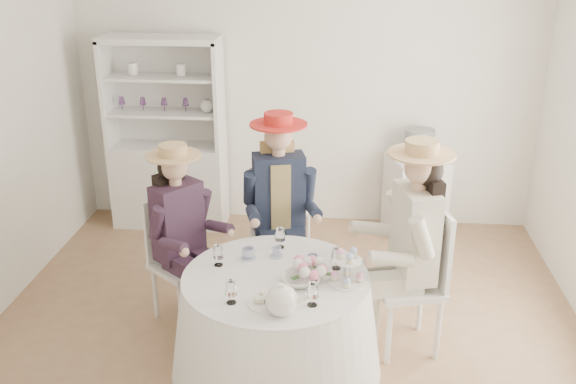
{
  "coord_description": "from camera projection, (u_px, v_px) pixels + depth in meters",
  "views": [
    {
      "loc": [
        0.39,
        -4.15,
        2.78
      ],
      "look_at": [
        0.0,
        0.1,
        1.05
      ],
      "focal_mm": 40.0,
      "sensor_mm": 36.0,
      "label": 1
    }
  ],
  "objects": [
    {
      "name": "ground",
      "position": [
        287.0,
        324.0,
        4.91
      ],
      "size": [
        4.5,
        4.5,
        0.0
      ],
      "primitive_type": "plane",
      "color": "#8B6545",
      "rests_on": "ground"
    },
    {
      "name": "wall_back",
      "position": [
        306.0,
        91.0,
        6.25
      ],
      "size": [
        4.5,
        0.0,
        4.5
      ],
      "primitive_type": "plane",
      "rotation": [
        1.57,
        0.0,
        0.0
      ],
      "color": "white",
      "rests_on": "ground"
    },
    {
      "name": "wall_front",
      "position": [
        240.0,
        319.0,
        2.55
      ],
      "size": [
        4.5,
        0.0,
        4.5
      ],
      "primitive_type": "plane",
      "rotation": [
        -1.57,
        0.0,
        0.0
      ],
      "color": "white",
      "rests_on": "ground"
    },
    {
      "name": "tea_table",
      "position": [
        276.0,
        323.0,
        4.3
      ],
      "size": [
        1.43,
        1.43,
        0.71
      ],
      "rotation": [
        0.0,
        0.0,
        0.28
      ],
      "color": "white",
      "rests_on": "ground"
    },
    {
      "name": "hutch",
      "position": [
        169.0,
        160.0,
        6.4
      ],
      "size": [
        1.2,
        0.64,
        1.89
      ],
      "rotation": [
        0.0,
        0.0,
        -0.2
      ],
      "color": "silver",
      "rests_on": "ground"
    },
    {
      "name": "side_table",
      "position": [
        415.0,
        195.0,
        6.28
      ],
      "size": [
        0.63,
        0.63,
        0.78
      ],
      "primitive_type": "cube",
      "rotation": [
        0.0,
        0.0,
        0.31
      ],
      "color": "silver",
      "rests_on": "ground"
    },
    {
      "name": "hatbox",
      "position": [
        419.0,
        144.0,
        6.09
      ],
      "size": [
        0.32,
        0.32,
        0.28
      ],
      "primitive_type": "cylinder",
      "rotation": [
        0.0,
        0.0,
        -0.14
      ],
      "color": "black",
      "rests_on": "side_table"
    },
    {
      "name": "guest_left",
      "position": [
        180.0,
        225.0,
        4.7
      ],
      "size": [
        0.6,
        0.58,
        1.4
      ],
      "rotation": [
        0.0,
        0.0,
        0.9
      ],
      "color": "silver",
      "rests_on": "ground"
    },
    {
      "name": "guest_mid",
      "position": [
        279.0,
        197.0,
        4.98
      ],
      "size": [
        0.58,
        0.62,
        1.54
      ],
      "rotation": [
        0.0,
        0.0,
        0.24
      ],
      "color": "silver",
      "rests_on": "ground"
    },
    {
      "name": "guest_right",
      "position": [
        411.0,
        237.0,
        4.32
      ],
      "size": [
        0.63,
        0.59,
        1.55
      ],
      "rotation": [
        0.0,
        0.0,
        -1.32
      ],
      "color": "silver",
      "rests_on": "ground"
    },
    {
      "name": "spare_chair",
      "position": [
        282.0,
        207.0,
        5.83
      ],
      "size": [
        0.5,
        0.5,
        0.87
      ],
      "rotation": [
        0.0,
        0.0,
        2.55
      ],
      "color": "silver",
      "rests_on": "ground"
    },
    {
      "name": "teacup_a",
      "position": [
        248.0,
        254.0,
        4.38
      ],
      "size": [
        0.11,
        0.11,
        0.07
      ],
      "primitive_type": "imported",
      "rotation": [
        0.0,
        0.0,
        0.24
      ],
      "color": "white",
      "rests_on": "tea_table"
    },
    {
      "name": "teacup_b",
      "position": [
        277.0,
        252.0,
        4.41
      ],
      "size": [
        0.07,
        0.07,
        0.06
      ],
      "primitive_type": "imported",
      "rotation": [
        0.0,
        0.0,
        0.01
      ],
      "color": "white",
      "rests_on": "tea_table"
    },
    {
      "name": "teacup_c",
      "position": [
        313.0,
        261.0,
        4.3
      ],
      "size": [
        0.08,
        0.08,
        0.06
      ],
      "primitive_type": "imported",
      "rotation": [
        0.0,
        0.0,
        0.08
      ],
      "color": "white",
      "rests_on": "tea_table"
    },
    {
      "name": "flower_bowl",
      "position": [
        300.0,
        281.0,
        4.05
      ],
      "size": [
        0.29,
        0.29,
        0.06
      ],
      "primitive_type": "imported",
      "rotation": [
        0.0,
        0.0,
        0.23
      ],
      "color": "white",
      "rests_on": "tea_table"
    },
    {
      "name": "flower_arrangement",
      "position": [
        310.0,
        268.0,
        4.09
      ],
      "size": [
        0.19,
        0.18,
        0.07
      ],
      "rotation": [
        0.0,
        0.0,
        -0.09
      ],
      "color": "pink",
      "rests_on": "tea_table"
    },
    {
      "name": "table_teapot",
      "position": [
        282.0,
        300.0,
        3.73
      ],
      "size": [
        0.27,
        0.19,
        0.2
      ],
      "rotation": [
        0.0,
        0.0,
        -0.41
      ],
      "color": "white",
      "rests_on": "tea_table"
    },
    {
      "name": "sandwich_plate",
      "position": [
        268.0,
        301.0,
        3.86
      ],
      "size": [
        0.26,
        0.26,
        0.06
      ],
      "rotation": [
        0.0,
        0.0,
        0.12
      ],
      "color": "white",
      "rests_on": "tea_table"
    },
    {
      "name": "cupcake_stand",
      "position": [
        347.0,
        271.0,
        4.06
      ],
      "size": [
        0.24,
        0.24,
        0.23
      ],
      "rotation": [
        0.0,
        0.0,
        0.04
      ],
      "color": "white",
      "rests_on": "tea_table"
    },
    {
      "name": "stemware_set",
      "position": [
        276.0,
        266.0,
        4.14
      ],
      "size": [
        0.87,
        0.84,
        0.15
      ],
      "color": "white",
      "rests_on": "tea_table"
    }
  ]
}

